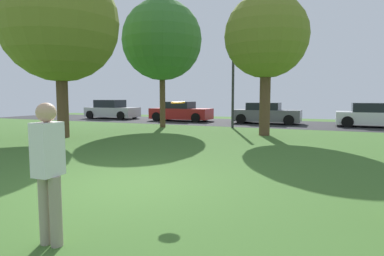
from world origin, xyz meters
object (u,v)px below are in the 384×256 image
at_px(parked_car_white, 374,116).
at_px(birch_tree_lone, 60,23).
at_px(parked_car_grey, 266,114).
at_px(parked_car_red, 181,112).
at_px(oak_tree_left, 266,37).
at_px(parked_car_silver, 112,110).
at_px(maple_tree_near, 162,40).
at_px(street_lamp_post, 233,87).
at_px(person_bystander, 49,168).
at_px(frisbee_disc, 178,102).

bearing_deg(parked_car_white, birch_tree_lone, -140.17).
bearing_deg(parked_car_grey, parked_car_red, -179.43).
height_order(oak_tree_left, birch_tree_lone, birch_tree_lone).
xyz_separation_m(parked_car_silver, parked_car_grey, (12.26, -0.06, -0.04)).
bearing_deg(maple_tree_near, street_lamp_post, 15.27).
distance_m(person_bystander, street_lamp_post, 14.90).
distance_m(maple_tree_near, parked_car_red, 6.51).
bearing_deg(parked_car_silver, birch_tree_lone, -62.51).
height_order(parked_car_white, street_lamp_post, street_lamp_post).
distance_m(frisbee_disc, parked_car_red, 17.30).
distance_m(person_bystander, frisbee_disc, 2.91).
xyz_separation_m(parked_car_silver, street_lamp_post, (11.11, -3.88, 1.58)).
height_order(maple_tree_near, parked_car_white, maple_tree_near).
bearing_deg(oak_tree_left, birch_tree_lone, -151.74).
bearing_deg(parked_car_silver, parked_car_red, -1.10).
distance_m(birch_tree_lone, parked_car_grey, 13.28).
bearing_deg(parked_car_red, person_bystander, -69.17).
distance_m(maple_tree_near, birch_tree_lone, 6.06).
relative_size(maple_tree_near, street_lamp_post, 1.59).
bearing_deg(oak_tree_left, street_lamp_post, 130.12).
height_order(frisbee_disc, parked_car_grey, frisbee_disc).
relative_size(oak_tree_left, parked_car_silver, 1.50).
bearing_deg(frisbee_disc, parked_car_red, 115.10).
height_order(birch_tree_lone, parked_car_grey, birch_tree_lone).
xyz_separation_m(maple_tree_near, person_bystander, (5.89, -13.65, -3.96)).
bearing_deg(parked_car_white, street_lamp_post, -152.46).
relative_size(frisbee_disc, street_lamp_post, 0.06).
xyz_separation_m(maple_tree_near, parked_car_silver, (-7.27, 4.93, -4.21)).
relative_size(birch_tree_lone, parked_car_grey, 1.72).
height_order(maple_tree_near, oak_tree_left, maple_tree_near).
distance_m(maple_tree_near, parked_car_grey, 8.17).
bearing_deg(oak_tree_left, person_bystander, -91.05).
bearing_deg(parked_car_grey, frisbee_disc, -85.63).
height_order(birch_tree_lone, frisbee_disc, birch_tree_lone).
bearing_deg(birch_tree_lone, parked_car_red, 87.10).
distance_m(parked_car_grey, parked_car_white, 6.12).
height_order(parked_car_grey, parked_car_white, parked_car_white).
bearing_deg(parked_car_grey, parked_car_silver, 179.73).
distance_m(parked_car_red, street_lamp_post, 6.44).
bearing_deg(frisbee_disc, person_bystander, -96.23).
distance_m(parked_car_red, parked_car_grey, 6.13).
bearing_deg(oak_tree_left, parked_car_silver, 153.84).
relative_size(frisbee_disc, parked_car_grey, 0.07).
height_order(maple_tree_near, parked_car_grey, maple_tree_near).
relative_size(oak_tree_left, street_lamp_post, 1.39).
height_order(frisbee_disc, parked_car_silver, frisbee_disc).
relative_size(birch_tree_lone, person_bystander, 4.34).
bearing_deg(birch_tree_lone, parked_car_silver, 117.49).
distance_m(oak_tree_left, parked_car_white, 9.01).
height_order(person_bystander, street_lamp_post, street_lamp_post).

